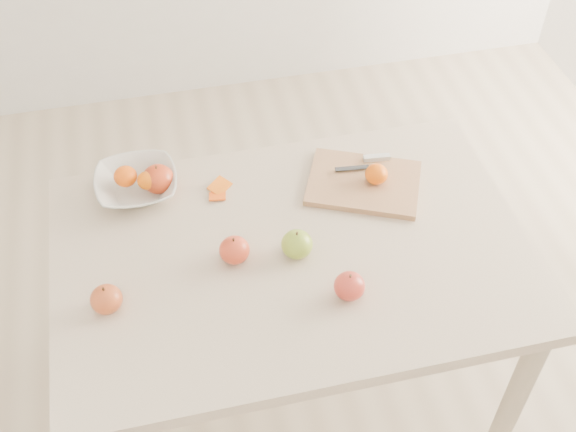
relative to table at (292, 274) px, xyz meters
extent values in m
plane|color=#C6B293|center=(0.00, 0.00, -0.65)|extent=(3.50, 3.50, 0.00)
cube|color=beige|center=(0.00, 0.00, 0.08)|extent=(1.20, 0.80, 0.04)
cylinder|color=#BCAA8E|center=(-0.54, 0.34, -0.30)|extent=(0.06, 0.06, 0.71)
cylinder|color=#BCAA8E|center=(0.54, 0.34, -0.30)|extent=(0.06, 0.06, 0.71)
cylinder|color=#BCAA8E|center=(0.54, -0.34, -0.30)|extent=(0.06, 0.06, 0.71)
cube|color=#A97C54|center=(0.24, 0.18, 0.11)|extent=(0.36, 0.32, 0.02)
ellipsoid|color=#E35A08|center=(0.27, 0.17, 0.14)|extent=(0.06, 0.06, 0.05)
imported|color=silver|center=(-0.36, 0.30, 0.13)|extent=(0.22, 0.22, 0.05)
ellipsoid|color=#D45607|center=(-0.39, 0.31, 0.15)|extent=(0.06, 0.06, 0.06)
ellipsoid|color=orange|center=(-0.33, 0.28, 0.15)|extent=(0.05, 0.05, 0.05)
cube|color=orange|center=(-0.14, 0.26, 0.10)|extent=(0.07, 0.07, 0.01)
cube|color=#ED5510|center=(-0.16, 0.23, 0.10)|extent=(0.05, 0.04, 0.01)
cube|color=silver|center=(0.30, 0.26, 0.12)|extent=(0.08, 0.03, 0.01)
cube|color=#35373C|center=(0.22, 0.23, 0.12)|extent=(0.10, 0.03, 0.00)
ellipsoid|color=#5C8819|center=(0.01, -0.02, 0.13)|extent=(0.08, 0.08, 0.07)
ellipsoid|color=maroon|center=(0.10, -0.17, 0.13)|extent=(0.08, 0.08, 0.07)
ellipsoid|color=maroon|center=(-0.15, 0.00, 0.13)|extent=(0.08, 0.08, 0.07)
ellipsoid|color=maroon|center=(-0.46, -0.08, 0.13)|extent=(0.08, 0.08, 0.07)
ellipsoid|color=maroon|center=(-0.30, 0.29, 0.14)|extent=(0.09, 0.09, 0.08)
camera|label=1|loc=(-0.28, -1.16, 1.48)|focal=45.00mm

